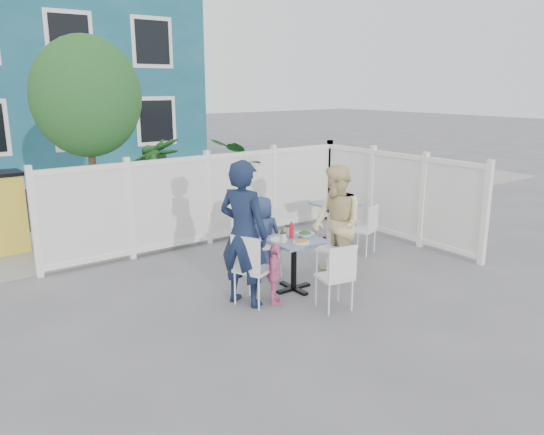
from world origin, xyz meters
TOP-DOWN VIEW (x-y plane):
  - ground at (0.00, 0.00)m, footprint 80.00×80.00m
  - near_sidewalk at (0.00, 3.80)m, footprint 24.00×2.60m
  - street at (0.00, 7.50)m, footprint 24.00×5.00m
  - far_sidewalk at (0.00, 10.60)m, footprint 24.00×1.60m
  - building at (-0.50, 14.00)m, footprint 11.00×6.00m
  - fence_back at (0.10, 2.40)m, footprint 5.86×0.08m
  - fence_right at (3.00, 0.60)m, footprint 0.08×3.66m
  - tree at (-1.60, 3.30)m, footprint 1.80×1.62m
  - utility_cabinet at (-2.97, 4.00)m, footprint 0.73×0.53m
  - potted_shrub_a at (-0.54, 3.10)m, footprint 1.42×1.42m
  - potted_shrub_b at (1.26, 3.00)m, footprint 1.41×1.62m
  - main_table at (-0.07, -0.25)m, footprint 0.70×0.70m
  - spare_table at (1.97, 1.12)m, footprint 0.71×0.71m
  - chair_left at (-0.85, -0.32)m, footprint 0.55×0.56m
  - chair_right at (0.78, -0.18)m, footprint 0.51×0.52m
  - chair_back at (0.00, 0.57)m, footprint 0.54×0.53m
  - chair_near at (-0.07, -1.12)m, footprint 0.46×0.45m
  - chair_spare at (1.93, 0.28)m, footprint 0.48×0.48m
  - man at (-0.89, -0.23)m, footprint 0.69×0.82m
  - woman at (0.70, -0.27)m, footprint 0.83×0.96m
  - boy at (-0.01, 0.59)m, footprint 0.67×0.54m
  - toddler at (-0.58, -0.48)m, footprint 0.46×0.49m
  - plate_main at (-0.10, -0.44)m, footprint 0.22×0.22m
  - plate_side at (-0.27, -0.15)m, footprint 0.24×0.24m
  - salad_bowl at (0.12, -0.26)m, footprint 0.24×0.24m
  - coffee_cup_a at (-0.29, -0.28)m, footprint 0.08×0.08m
  - coffee_cup_b at (-0.02, -0.03)m, footprint 0.08×0.08m
  - ketchup_bottle at (-0.07, -0.19)m, footprint 0.06×0.06m
  - salt_shaker at (-0.13, -0.02)m, footprint 0.03×0.03m
  - pepper_shaker at (-0.10, -0.00)m, footprint 0.03×0.03m

SIDE VIEW (x-z plane):
  - ground at x=0.00m, z-range 0.00..0.00m
  - street at x=0.00m, z-range 0.00..0.01m
  - near_sidewalk at x=0.00m, z-range 0.00..0.01m
  - far_sidewalk at x=0.00m, z-range 0.00..0.01m
  - toddler at x=-0.58m, z-range 0.00..0.81m
  - chair_spare at x=1.93m, z-range 0.07..0.91m
  - chair_near at x=-0.07m, z-range 0.07..0.94m
  - chair_right at x=0.78m, z-range 0.07..0.98m
  - chair_left at x=-0.85m, z-range 0.08..1.03m
  - chair_back at x=0.00m, z-range 0.08..1.04m
  - spare_table at x=1.97m, z-range 0.20..0.93m
  - main_table at x=-0.07m, z-range 0.20..0.94m
  - boy at x=-0.01m, z-range 0.00..1.18m
  - utility_cabinet at x=-2.97m, z-range 0.00..1.33m
  - plate_main at x=-0.10m, z-range 0.74..0.75m
  - plate_side at x=-0.27m, z-range 0.74..0.76m
  - salad_bowl at x=0.12m, z-range 0.74..0.80m
  - salt_shaker at x=-0.13m, z-range 0.74..0.80m
  - pepper_shaker at x=-0.10m, z-range 0.74..0.81m
  - fence_right at x=3.00m, z-range -0.02..1.58m
  - fence_back at x=0.10m, z-range -0.02..1.58m
  - coffee_cup_b at x=-0.02m, z-range 0.74..0.86m
  - coffee_cup_a at x=-0.29m, z-range 0.74..0.86m
  - ketchup_bottle at x=-0.07m, z-range 0.74..0.94m
  - woman at x=0.70m, z-range 0.00..1.69m
  - potted_shrub_b at x=1.26m, z-range 0.00..1.79m
  - potted_shrub_a at x=-0.54m, z-range 0.00..1.89m
  - man at x=-0.89m, z-range 0.00..1.90m
  - tree at x=-1.60m, z-range 0.80..4.39m
  - building at x=-0.50m, z-range 0.00..6.00m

